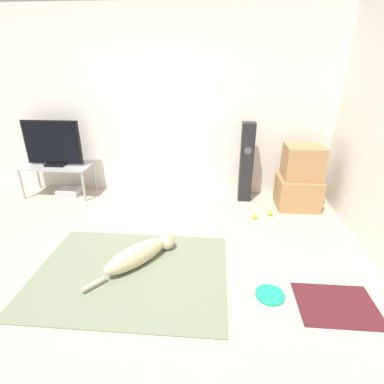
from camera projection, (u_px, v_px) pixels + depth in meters
ground_plane at (111, 275)px, 2.83m from camera, size 12.00×12.00×0.00m
wall_back at (150, 106)px, 4.24m from camera, size 8.00×0.06×2.55m
area_rug at (131, 273)px, 2.85m from camera, size 1.81×1.36×0.01m
dog at (140, 254)px, 2.94m from camera, size 0.71×0.84×0.22m
frisbee at (270, 295)px, 2.57m from camera, size 0.25×0.25×0.03m
cardboard_box_lower at (297, 192)px, 4.09m from camera, size 0.55×0.49×0.42m
cardboard_box_upper at (303, 162)px, 3.93m from camera, size 0.48×0.42×0.44m
floor_speaker at (246, 163)px, 4.16m from camera, size 0.18×0.18×1.11m
tv_stand at (57, 169)px, 4.39m from camera, size 0.98×0.48×0.46m
tv at (53, 144)px, 4.24m from camera, size 0.82×0.20×0.65m
tennis_ball_by_boxes at (255, 216)px, 3.83m from camera, size 0.07×0.07×0.07m
tennis_ball_near_speaker at (270, 213)px, 3.90m from camera, size 0.07×0.07×0.07m
game_console at (69, 192)px, 4.52m from camera, size 0.32×0.24×0.09m
door_mat at (337, 305)px, 2.48m from camera, size 0.65×0.50×0.01m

